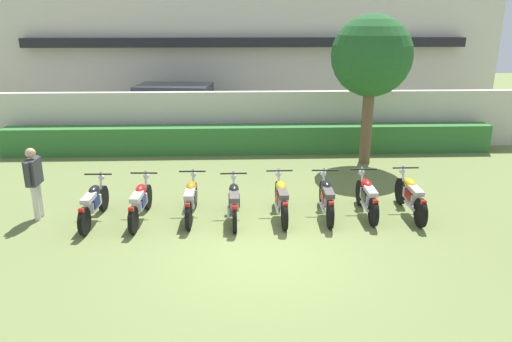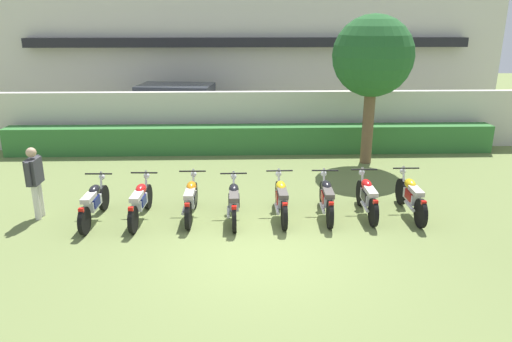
% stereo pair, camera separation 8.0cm
% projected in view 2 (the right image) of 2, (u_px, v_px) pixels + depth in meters
% --- Properties ---
extents(ground, '(60.00, 60.00, 0.00)m').
position_uv_depth(ground, '(259.00, 252.00, 9.13)').
color(ground, olive).
extents(building, '(20.82, 6.50, 6.34)m').
position_uv_depth(building, '(247.00, 42.00, 22.08)').
color(building, beige).
rests_on(building, ground).
extents(compound_wall, '(19.78, 0.30, 1.91)m').
position_uv_depth(compound_wall, '(250.00, 120.00, 16.21)').
color(compound_wall, beige).
rests_on(compound_wall, ground).
extents(hedge_row, '(15.82, 0.70, 0.90)m').
position_uv_depth(hedge_row, '(251.00, 139.00, 15.70)').
color(hedge_row, '#337033').
rests_on(hedge_row, ground).
extents(parked_car, '(4.72, 2.59, 1.89)m').
position_uv_depth(parked_car, '(181.00, 110.00, 17.99)').
color(parked_car, navy).
rests_on(parked_car, ground).
extents(tree_near_inspector, '(2.35, 2.35, 4.38)m').
position_uv_depth(tree_near_inspector, '(373.00, 57.00, 13.79)').
color(tree_near_inspector, brown).
rests_on(tree_near_inspector, ground).
extents(motorcycle_in_row_0, '(0.60, 1.90, 0.95)m').
position_uv_depth(motorcycle_in_row_0, '(94.00, 202.00, 10.37)').
color(motorcycle_in_row_0, black).
rests_on(motorcycle_in_row_0, ground).
extents(motorcycle_in_row_1, '(0.60, 1.92, 0.94)m').
position_uv_depth(motorcycle_in_row_1, '(140.00, 201.00, 10.45)').
color(motorcycle_in_row_1, black).
rests_on(motorcycle_in_row_1, ground).
extents(motorcycle_in_row_2, '(0.60, 1.84, 0.95)m').
position_uv_depth(motorcycle_in_row_2, '(191.00, 199.00, 10.58)').
color(motorcycle_in_row_2, black).
rests_on(motorcycle_in_row_2, ground).
extents(motorcycle_in_row_3, '(0.60, 1.81, 0.95)m').
position_uv_depth(motorcycle_in_row_3, '(234.00, 201.00, 10.44)').
color(motorcycle_in_row_3, black).
rests_on(motorcycle_in_row_3, ground).
extents(motorcycle_in_row_4, '(0.60, 1.88, 0.97)m').
position_uv_depth(motorcycle_in_row_4, '(281.00, 199.00, 10.56)').
color(motorcycle_in_row_4, black).
rests_on(motorcycle_in_row_4, ground).
extents(motorcycle_in_row_5, '(0.60, 1.84, 0.96)m').
position_uv_depth(motorcycle_in_row_5, '(326.00, 198.00, 10.61)').
color(motorcycle_in_row_5, black).
rests_on(motorcycle_in_row_5, ground).
extents(motorcycle_in_row_6, '(0.60, 1.80, 0.96)m').
position_uv_depth(motorcycle_in_row_6, '(367.00, 196.00, 10.70)').
color(motorcycle_in_row_6, black).
rests_on(motorcycle_in_row_6, ground).
extents(motorcycle_in_row_7, '(0.60, 1.96, 0.97)m').
position_uv_depth(motorcycle_in_row_7, '(411.00, 196.00, 10.70)').
color(motorcycle_in_row_7, black).
rests_on(motorcycle_in_row_7, ground).
extents(inspector_person, '(0.22, 0.66, 1.61)m').
position_uv_depth(inspector_person, '(35.00, 177.00, 10.41)').
color(inspector_person, silver).
rests_on(inspector_person, ground).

